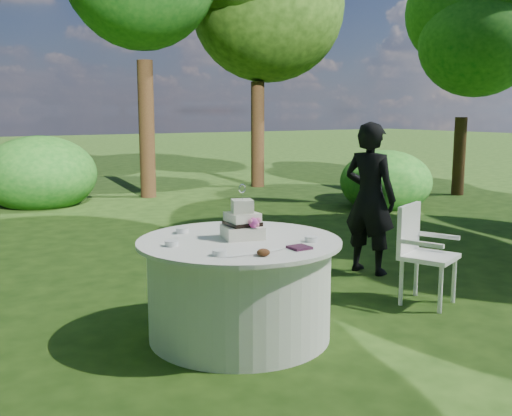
# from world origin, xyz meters

# --- Properties ---
(ground) EXTENTS (80.00, 80.00, 0.00)m
(ground) POSITION_xyz_m (0.00, 0.00, 0.00)
(ground) COLOR black
(ground) RESTS_ON ground
(napkins) EXTENTS (0.14, 0.14, 0.02)m
(napkins) POSITION_xyz_m (0.21, -0.49, 0.78)
(napkins) COLOR #421C34
(napkins) RESTS_ON table
(feather_plume) EXTENTS (0.48, 0.07, 0.01)m
(feather_plume) POSITION_xyz_m (-0.13, -0.46, 0.78)
(feather_plume) COLOR white
(feather_plume) RESTS_ON table
(guest) EXTENTS (0.56, 0.69, 1.63)m
(guest) POSITION_xyz_m (2.12, 0.89, 0.81)
(guest) COLOR black
(guest) RESTS_ON ground
(table) EXTENTS (1.56, 1.56, 0.77)m
(table) POSITION_xyz_m (0.00, 0.00, 0.39)
(table) COLOR silver
(table) RESTS_ON ground
(cake) EXTENTS (0.35, 0.35, 0.42)m
(cake) POSITION_xyz_m (0.05, 0.03, 0.88)
(cake) COLOR silver
(cake) RESTS_ON table
(chair) EXTENTS (0.58, 0.58, 0.90)m
(chair) POSITION_xyz_m (1.82, -0.13, 0.52)
(chair) COLOR white
(chair) RESTS_ON ground
(votives) EXTENTS (1.05, 0.93, 0.04)m
(votives) POSITION_xyz_m (-0.19, -0.06, 0.79)
(votives) COLOR white
(votives) RESTS_ON table
(petal_cups) EXTENTS (0.54, 1.07, 0.05)m
(petal_cups) POSITION_xyz_m (0.11, -0.05, 0.79)
(petal_cups) COLOR #562D16
(petal_cups) RESTS_ON table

